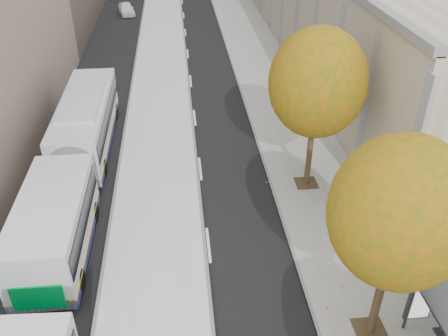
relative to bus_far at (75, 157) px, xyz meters
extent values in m
cube|color=#BBBBBB|center=(3.90, 11.75, -1.48)|extent=(4.25, 150.00, 0.15)
cube|color=gray|center=(11.90, 11.75, -1.51)|extent=(4.75, 150.00, 0.08)
cylinder|color=black|center=(11.37, -10.25, 0.15)|extent=(0.28, 0.28, 3.24)
sphere|color=#2A500E|center=(11.37, -10.25, 3.71)|extent=(4.20, 4.20, 4.20)
cylinder|color=black|center=(11.37, -1.25, 0.22)|extent=(0.28, 0.28, 3.38)
sphere|color=#2A500E|center=(11.37, -1.25, 3.93)|extent=(4.40, 4.40, 4.40)
cube|color=silver|center=(0.00, 0.01, -0.13)|extent=(2.47, 17.03, 2.84)
cube|color=black|center=(0.00, 0.01, 0.39)|extent=(2.53, 16.35, 0.98)
cube|color=#00802F|center=(0.00, -8.48, -0.46)|extent=(1.80, 0.06, 1.10)
imported|color=white|center=(0.13, 31.67, -0.94)|extent=(2.15, 3.82, 1.23)
camera|label=1|loc=(5.26, -20.39, 12.19)|focal=38.00mm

